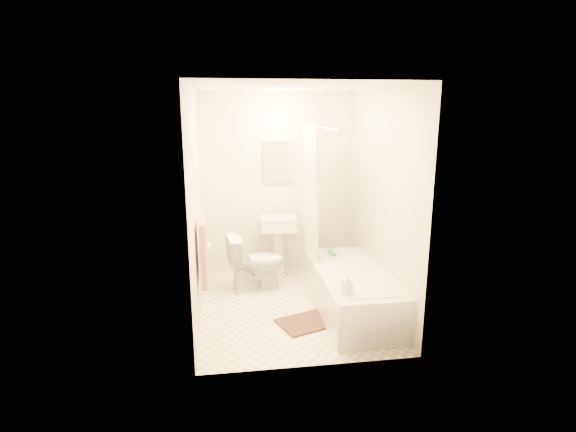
{
  "coord_description": "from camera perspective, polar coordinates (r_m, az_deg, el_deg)",
  "views": [
    {
      "loc": [
        -0.72,
        -4.63,
        2.19
      ],
      "look_at": [
        0.0,
        0.25,
        1.0
      ],
      "focal_mm": 28.0,
      "sensor_mm": 36.0,
      "label": 1
    }
  ],
  "objects": [
    {
      "name": "soap_bottle",
      "position": [
        4.32,
        7.53,
        -8.64
      ],
      "size": [
        0.12,
        0.12,
        0.19
      ],
      "primitive_type": "imported",
      "rotation": [
        0.0,
        0.0,
        0.39
      ],
      "color": "white",
      "rests_on": "bathtub"
    },
    {
      "name": "floor",
      "position": [
        5.17,
        0.41,
        -11.49
      ],
      "size": [
        2.4,
        2.4,
        0.0
      ],
      "primitive_type": "plane",
      "color": "beige",
      "rests_on": "ground"
    },
    {
      "name": "wall_right",
      "position": [
        5.04,
        11.76,
        1.94
      ],
      "size": [
        0.02,
        2.4,
        2.4
      ],
      "primitive_type": "cube",
      "color": "beige",
      "rests_on": "ground"
    },
    {
      "name": "ceiling",
      "position": [
        4.69,
        0.46,
        16.13
      ],
      "size": [
        2.4,
        2.4,
        0.0
      ],
      "primitive_type": "plane",
      "color": "white",
      "rests_on": "ground"
    },
    {
      "name": "towel_bar",
      "position": [
        4.52,
        -11.19,
        -0.66
      ],
      "size": [
        0.02,
        0.6,
        0.02
      ],
      "primitive_type": "cylinder",
      "rotation": [
        1.57,
        0.0,
        0.0
      ],
      "color": "silver",
      "rests_on": "wall_left"
    },
    {
      "name": "curtain_rod",
      "position": [
        4.84,
        3.85,
        11.28
      ],
      "size": [
        0.03,
        1.7,
        0.03
      ],
      "primitive_type": "cylinder",
      "rotation": [
        1.57,
        0.0,
        0.0
      ],
      "color": "silver",
      "rests_on": "wall_back"
    },
    {
      "name": "mirror",
      "position": [
        5.89,
        -1.32,
        6.84
      ],
      "size": [
        0.4,
        0.03,
        0.55
      ],
      "primitive_type": "cube",
      "color": "white",
      "rests_on": "wall_back"
    },
    {
      "name": "scrub_brush",
      "position": [
        5.44,
        5.58,
        -4.71
      ],
      "size": [
        0.07,
        0.19,
        0.04
      ],
      "primitive_type": "cube",
      "rotation": [
        0.0,
        0.0,
        0.08
      ],
      "color": "green",
      "rests_on": "bathtub"
    },
    {
      "name": "bathtub",
      "position": [
        5.03,
        8.03,
        -9.46
      ],
      "size": [
        0.73,
        1.67,
        0.47
      ],
      "primitive_type": null,
      "color": "silver",
      "rests_on": "floor"
    },
    {
      "name": "bath_mat",
      "position": [
        4.82,
        2.38,
        -13.34
      ],
      "size": [
        0.68,
        0.59,
        0.02
      ],
      "primitive_type": "cube",
      "rotation": [
        0.0,
        0.0,
        0.35
      ],
      "color": "#4A251F",
      "rests_on": "floor"
    },
    {
      "name": "towel",
      "position": [
        4.61,
        -10.63,
        -4.51
      ],
      "size": [
        0.06,
        0.45,
        0.66
      ],
      "primitive_type": "cube",
      "color": "#CC7266",
      "rests_on": "towel_bar"
    },
    {
      "name": "wall_left",
      "position": [
        4.74,
        -11.59,
        1.23
      ],
      "size": [
        0.02,
        2.4,
        2.4
      ],
      "primitive_type": "cube",
      "color": "beige",
      "rests_on": "ground"
    },
    {
      "name": "toilet_paper",
      "position": [
        4.98,
        -10.44,
        -4.07
      ],
      "size": [
        0.11,
        0.12,
        0.12
      ],
      "primitive_type": "cylinder",
      "rotation": [
        0.0,
        1.57,
        0.0
      ],
      "color": "white",
      "rests_on": "wall_left"
    },
    {
      "name": "sink",
      "position": [
        5.9,
        -1.22,
        -3.67
      ],
      "size": [
        0.47,
        0.39,
        0.89
      ],
      "primitive_type": null,
      "rotation": [
        0.0,
        0.0,
        -0.07
      ],
      "color": "silver",
      "rests_on": "floor"
    },
    {
      "name": "shower_curtain",
      "position": [
        5.32,
        2.81,
        3.04
      ],
      "size": [
        0.04,
        0.8,
        1.55
      ],
      "primitive_type": "cube",
      "color": "silver",
      "rests_on": "curtain_rod"
    },
    {
      "name": "toilet",
      "position": [
        5.57,
        -4.12,
        -5.87
      ],
      "size": [
        0.73,
        0.46,
        0.68
      ],
      "primitive_type": "imported",
      "rotation": [
        0.0,
        0.0,
        1.68
      ],
      "color": "white",
      "rests_on": "floor"
    },
    {
      "name": "wall_back",
      "position": [
        5.96,
        -1.33,
        4.0
      ],
      "size": [
        2.0,
        0.02,
        2.4
      ],
      "primitive_type": "cube",
      "color": "beige",
      "rests_on": "ground"
    }
  ]
}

